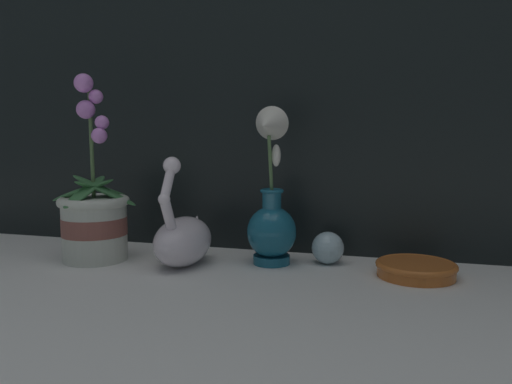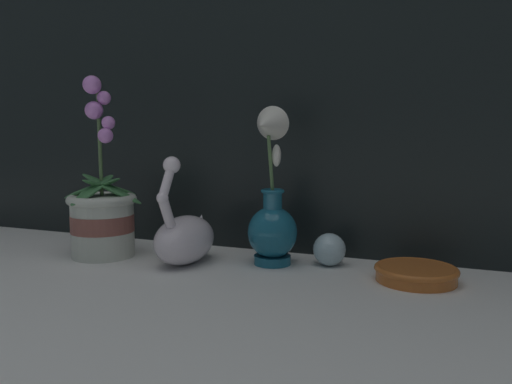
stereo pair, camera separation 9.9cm
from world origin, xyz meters
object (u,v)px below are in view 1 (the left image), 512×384
(swan_figurine, at_px, (183,238))
(amber_dish, at_px, (416,268))
(blue_vase, at_px, (271,210))
(glass_sphere, at_px, (328,248))
(orchid_potted_plant, at_px, (94,217))

(swan_figurine, distance_m, amber_dish, 0.46)
(amber_dish, bearing_deg, swan_figurine, -175.13)
(blue_vase, distance_m, amber_dish, 0.30)
(amber_dish, bearing_deg, blue_vase, 177.43)
(swan_figurine, bearing_deg, blue_vase, 16.79)
(swan_figurine, relative_size, glass_sphere, 3.35)
(blue_vase, bearing_deg, glass_sphere, 19.15)
(blue_vase, xyz_separation_m, glass_sphere, (0.11, 0.04, -0.08))
(orchid_potted_plant, height_order, swan_figurine, orchid_potted_plant)
(orchid_potted_plant, height_order, glass_sphere, orchid_potted_plant)
(orchid_potted_plant, xyz_separation_m, glass_sphere, (0.48, 0.10, -0.06))
(orchid_potted_plant, relative_size, glass_sphere, 5.83)
(orchid_potted_plant, xyz_separation_m, swan_figurine, (0.20, 0.01, -0.04))
(swan_figurine, distance_m, glass_sphere, 0.30)
(swan_figurine, relative_size, blue_vase, 0.69)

